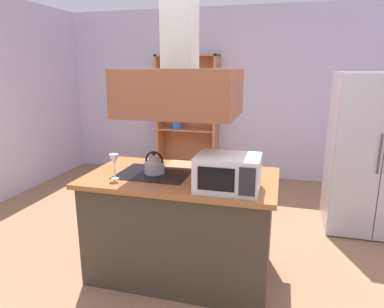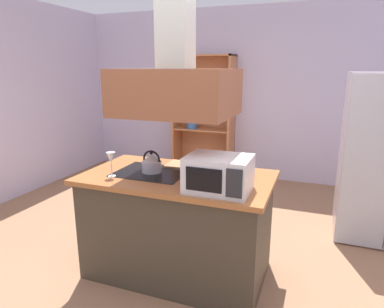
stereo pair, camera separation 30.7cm
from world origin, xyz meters
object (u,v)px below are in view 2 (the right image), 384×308
(kettle, at_px, (152,163))
(microwave, at_px, (219,174))
(dish_cabinet, at_px, (204,123))
(fruit_bowl, at_px, (228,166))
(cutting_board, at_px, (186,165))
(wine_glass_on_counter, at_px, (111,159))

(kettle, xyz_separation_m, microwave, (0.66, -0.24, 0.05))
(dish_cabinet, height_order, fruit_bowl, dish_cabinet)
(cutting_board, height_order, fruit_bowl, fruit_bowl)
(dish_cabinet, distance_m, wine_glass_on_counter, 3.03)
(fruit_bowl, bearing_deg, dish_cabinet, 113.14)
(cutting_board, xyz_separation_m, fruit_bowl, (0.41, -0.03, 0.04))
(kettle, xyz_separation_m, cutting_board, (0.20, 0.28, -0.07))
(dish_cabinet, distance_m, fruit_bowl, 2.77)
(kettle, bearing_deg, cutting_board, 55.09)
(wine_glass_on_counter, bearing_deg, fruit_bowl, 29.07)
(dish_cabinet, xyz_separation_m, fruit_bowl, (1.09, -2.54, 0.07))
(dish_cabinet, relative_size, cutting_board, 5.81)
(cutting_board, height_order, wine_glass_on_counter, wine_glass_on_counter)
(kettle, height_order, fruit_bowl, kettle)
(dish_cabinet, distance_m, microwave, 3.25)
(cutting_board, relative_size, wine_glass_on_counter, 1.65)
(dish_cabinet, relative_size, kettle, 10.35)
(dish_cabinet, xyz_separation_m, kettle, (0.48, -2.80, 0.10))
(dish_cabinet, xyz_separation_m, wine_glass_on_counter, (0.23, -3.02, 0.17))
(microwave, distance_m, wine_glass_on_counter, 0.92)
(fruit_bowl, bearing_deg, cutting_board, 175.64)
(cutting_board, distance_m, microwave, 0.71)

